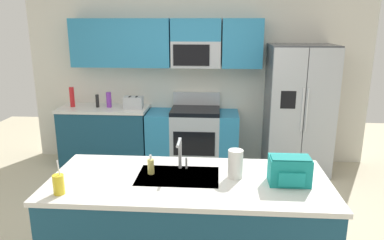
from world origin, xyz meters
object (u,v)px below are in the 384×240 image
at_px(refrigerator, 298,110).
at_px(backpack, 290,170).
at_px(sink_faucet, 180,151).
at_px(drink_cup_yellow, 59,184).
at_px(bottle_red, 72,97).
at_px(pepper_mill, 97,101).
at_px(paper_towel_roll, 235,164).
at_px(toaster, 133,103).
at_px(range_oven, 193,138).
at_px(bottle_purple, 109,100).
at_px(soap_dispenser, 151,166).

relative_size(refrigerator, backpack, 5.78).
xyz_separation_m(sink_faucet, drink_cup_yellow, (-0.86, -0.53, -0.09)).
xyz_separation_m(bottle_red, backpack, (2.78, -2.54, -0.03)).
distance_m(pepper_mill, paper_towel_roll, 3.14).
bearing_deg(toaster, pepper_mill, 174.93).
distance_m(range_oven, bottle_purple, 1.40).
height_order(bottle_purple, backpack, backpack).
relative_size(sink_faucet, paper_towel_roll, 1.17).
bearing_deg(bottle_purple, sink_faucet, -60.42).
xyz_separation_m(pepper_mill, sink_faucet, (1.49, -2.31, 0.07)).
xyz_separation_m(range_oven, refrigerator, (1.53, -0.07, 0.48)).
bearing_deg(bottle_red, sink_faucet, -50.88).
xyz_separation_m(range_oven, backpack, (0.94, -2.54, 0.57)).
height_order(refrigerator, toaster, refrigerator).
height_order(refrigerator, backpack, refrigerator).
relative_size(drink_cup_yellow, paper_towel_roll, 1.13).
relative_size(toaster, soap_dispenser, 1.65).
height_order(bottle_purple, paper_towel_roll, paper_towel_roll).
distance_m(range_oven, soap_dispenser, 2.49).
distance_m(sink_faucet, drink_cup_yellow, 1.01).
distance_m(toaster, soap_dispenser, 2.47).
distance_m(refrigerator, toaster, 2.41).
xyz_separation_m(bottle_red, sink_faucet, (1.88, -2.32, 0.02)).
bearing_deg(pepper_mill, backpack, -46.71).
relative_size(bottle_purple, paper_towel_roll, 0.95).
height_order(refrigerator, paper_towel_roll, refrigerator).
height_order(pepper_mill, drink_cup_yellow, drink_cup_yellow).
bearing_deg(bottle_purple, refrigerator, -1.68).
height_order(pepper_mill, paper_towel_roll, paper_towel_roll).
bearing_deg(refrigerator, paper_towel_roll, -112.99).
height_order(soap_dispenser, paper_towel_roll, paper_towel_roll).
distance_m(pepper_mill, bottle_purple, 0.18).
height_order(refrigerator, sink_faucet, refrigerator).
bearing_deg(soap_dispenser, drink_cup_yellow, -145.90).
bearing_deg(range_oven, refrigerator, -2.70).
xyz_separation_m(soap_dispenser, backpack, (1.13, -0.11, 0.05)).
bearing_deg(backpack, refrigerator, 76.63).
distance_m(range_oven, sink_faucet, 2.40).
bearing_deg(bottle_red, pepper_mill, -0.86).
bearing_deg(pepper_mill, refrigerator, -1.34).
height_order(bottle_red, backpack, bottle_red).
xyz_separation_m(range_oven, sink_faucet, (0.04, -2.31, 0.62)).
xyz_separation_m(pepper_mill, soap_dispenser, (1.26, -2.42, -0.03)).
xyz_separation_m(range_oven, soap_dispenser, (-0.19, -2.42, 0.53)).
bearing_deg(range_oven, sink_faucet, -88.89).
xyz_separation_m(refrigerator, backpack, (-0.59, -2.47, 0.09)).
xyz_separation_m(refrigerator, drink_cup_yellow, (-2.34, -2.77, 0.05)).
xyz_separation_m(refrigerator, toaster, (-2.41, 0.02, 0.07)).
bearing_deg(paper_towel_roll, soap_dispenser, 178.03).
xyz_separation_m(sink_faucet, paper_towel_roll, (0.47, -0.14, -0.05)).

